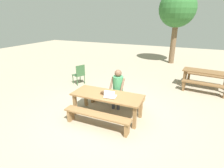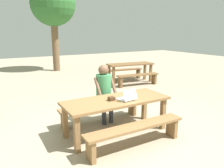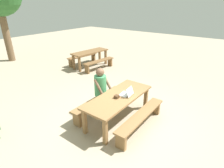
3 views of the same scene
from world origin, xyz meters
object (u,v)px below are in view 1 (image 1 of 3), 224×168
small_pouch (103,93)px  picnic_table_mid (207,74)px  picnic_table_front (107,97)px  laptop (110,95)px  plastic_chair (79,74)px  person_seated (118,86)px  tree_left (177,9)px

small_pouch → picnic_table_mid: (2.98, 3.71, -0.12)m
picnic_table_front → laptop: laptop is taller
plastic_chair → picnic_table_mid: bearing=133.3°
picnic_table_front → small_pouch: (-0.13, -0.03, 0.13)m
small_pouch → person_seated: person_seated is taller
person_seated → plastic_chair: 2.77m
small_pouch → tree_left: 8.37m
small_pouch → picnic_table_front: bearing=11.5°
laptop → plastic_chair: bearing=-47.4°
picnic_table_front → small_pouch: bearing=-168.5°
plastic_chair → picnic_table_mid: (5.18, 1.69, 0.16)m
person_seated → picnic_table_mid: (2.78, 3.04, -0.13)m
person_seated → tree_left: tree_left is taller
picnic_table_front → tree_left: 8.37m
person_seated → picnic_table_mid: 4.12m
person_seated → plastic_chair: size_ratio=1.45×
picnic_table_front → plastic_chair: size_ratio=2.33×
plastic_chair → tree_left: (3.36, 5.86, 2.84)m
small_pouch → person_seated: (0.20, 0.67, 0.01)m
person_seated → laptop: bearing=-83.6°
picnic_table_front → small_pouch: size_ratio=18.41×
picnic_table_front → laptop: (0.16, -0.14, 0.15)m
picnic_table_front → plastic_chair: 3.07m
plastic_chair → tree_left: bearing=175.4°
plastic_chair → small_pouch: bearing=72.6°
plastic_chair → tree_left: 7.33m
picnic_table_front → laptop: 0.26m
laptop → picnic_table_mid: bearing=-131.9°
plastic_chair → picnic_table_front: bearing=74.6°
small_pouch → picnic_table_mid: size_ratio=0.06×
laptop → tree_left: tree_left is taller
person_seated → picnic_table_mid: bearing=47.5°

